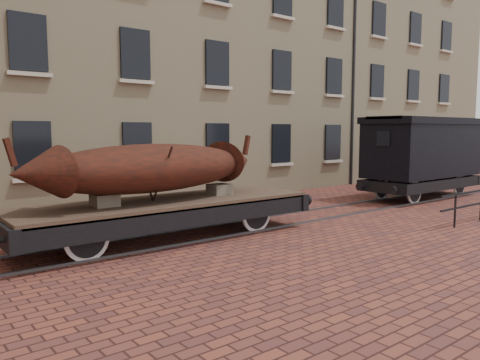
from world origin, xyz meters
TOP-DOWN VIEW (x-y plane):
  - ground at (0.00, 0.00)m, footprint 90.00×90.00m
  - warehouse_cream at (3.00, 9.99)m, footprint 40.00×10.19m
  - rail_track at (0.00, 0.00)m, footprint 30.00×1.52m
  - flatcar_wagon at (-4.16, -0.00)m, footprint 8.64×2.34m
  - iron_boat at (-4.56, 0.00)m, footprint 6.76×2.45m
  - goods_van at (7.74, 0.00)m, footprint 6.37×2.32m

SIDE VIEW (x-z plane):
  - ground at x=0.00m, z-range 0.00..0.00m
  - rail_track at x=0.00m, z-range 0.00..0.06m
  - flatcar_wagon at x=-4.16m, z-range 0.16..1.47m
  - iron_boat at x=-4.56m, z-range 1.04..2.66m
  - goods_van at x=7.74m, z-range 0.42..3.71m
  - warehouse_cream at x=3.00m, z-range 0.00..14.00m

